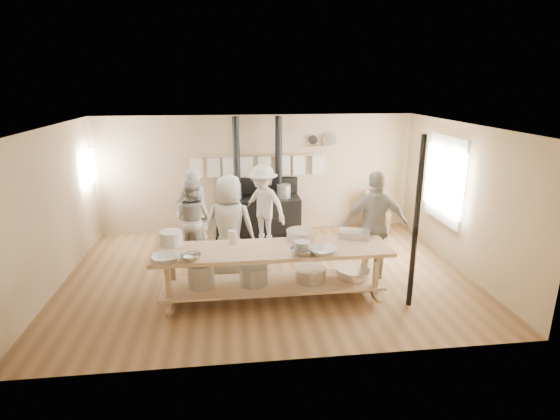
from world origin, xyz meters
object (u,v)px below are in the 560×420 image
at_px(prep_table, 272,268).
at_px(roasting_pan, 354,234).
at_px(cook_left, 193,220).
at_px(cook_center, 229,227).
at_px(cook_by_window, 263,206).
at_px(cook_right, 375,226).
at_px(stove, 258,212).
at_px(cook_far_left, 193,213).
at_px(chair, 376,220).

xyz_separation_m(prep_table, roasting_pan, (1.38, 0.33, 0.38)).
xyz_separation_m(prep_table, cook_left, (-1.31, 1.75, 0.27)).
relative_size(cook_center, cook_by_window, 1.07).
distance_m(cook_right, roasting_pan, 0.52).
distance_m(stove, cook_by_window, 0.69).
distance_m(cook_far_left, cook_right, 3.42).
xyz_separation_m(cook_left, cook_right, (3.14, -1.16, 0.15)).
bearing_deg(cook_left, cook_right, -171.17).
height_order(cook_right, cook_by_window, cook_right).
bearing_deg(cook_far_left, prep_table, 96.63).
bearing_deg(roasting_pan, chair, 63.36).
bearing_deg(cook_by_window, cook_center, -75.88).
bearing_deg(stove, cook_left, -136.19).
distance_m(cook_center, chair, 3.85).
relative_size(prep_table, chair, 3.74).
bearing_deg(cook_center, prep_table, 137.79).
relative_size(stove, chair, 2.70).
height_order(cook_far_left, roasting_pan, cook_far_left).
relative_size(cook_right, cook_by_window, 1.11).
distance_m(cook_center, roasting_pan, 2.12).
bearing_deg(prep_table, chair, 47.23).
height_order(stove, cook_right, stove).
distance_m(prep_table, cook_center, 1.22).
bearing_deg(prep_table, cook_center, 123.57).
bearing_deg(cook_by_window, stove, 134.84).
bearing_deg(cook_right, cook_center, -3.13).
distance_m(cook_by_window, roasting_pan, 2.46).
xyz_separation_m(prep_table, cook_far_left, (-1.32, 1.95, 0.34)).
height_order(stove, cook_left, stove).
bearing_deg(cook_left, chair, -135.21).
bearing_deg(cook_by_window, cook_far_left, -121.76).
bearing_deg(stove, roasting_pan, -62.86).
relative_size(cook_right, roasting_pan, 3.87).
xyz_separation_m(cook_far_left, cook_right, (3.15, -1.35, 0.08)).
xyz_separation_m(cook_left, cook_by_window, (1.37, 0.65, 0.05)).
relative_size(chair, roasting_pan, 1.98).
bearing_deg(chair, prep_table, -141.42).
bearing_deg(cook_far_left, stove, -168.66).
distance_m(cook_left, cook_right, 3.35).
xyz_separation_m(prep_table, cook_by_window, (0.06, 2.41, 0.32)).
height_order(cook_by_window, roasting_pan, cook_by_window).
bearing_deg(cook_by_window, chair, 49.95).
bearing_deg(prep_table, stove, 89.96).
bearing_deg(roasting_pan, stove, 117.14).
bearing_deg(cook_center, cook_right, -174.29).
xyz_separation_m(chair, roasting_pan, (-1.27, -2.54, 0.62)).
xyz_separation_m(cook_right, roasting_pan, (-0.44, -0.26, -0.04)).
relative_size(prep_table, cook_far_left, 2.09).
relative_size(cook_far_left, chair, 1.79).
bearing_deg(cook_right, chair, -104.70).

